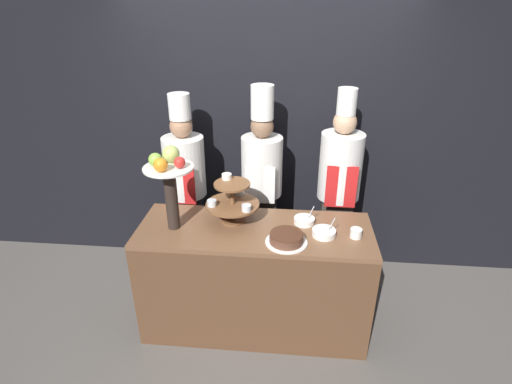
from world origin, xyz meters
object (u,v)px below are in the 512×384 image
(cup_white, at_px, (356,233))
(chef_left, at_px, (186,182))
(chef_center_left, at_px, (261,181))
(cake_round, at_px, (286,238))
(chef_center_right, at_px, (339,185))
(tiered_stand, at_px, (232,200))
(serving_bowl_near, at_px, (324,233))
(fruit_pedestal, at_px, (169,177))
(serving_bowl_far, at_px, (304,220))

(cup_white, xyz_separation_m, chef_left, (-1.40, 0.68, 0.02))
(chef_center_left, bearing_deg, cake_round, -73.29)
(chef_center_right, bearing_deg, chef_center_left, 179.99)
(tiered_stand, height_order, chef_left, chef_left)
(chef_center_left, relative_size, chef_center_right, 1.01)
(tiered_stand, xyz_separation_m, serving_bowl_near, (0.68, -0.15, -0.15))
(tiered_stand, bearing_deg, cake_round, -32.68)
(fruit_pedestal, distance_m, serving_bowl_far, 1.05)
(tiered_stand, relative_size, cake_round, 1.37)
(chef_center_right, bearing_deg, serving_bowl_far, -119.68)
(cake_round, height_order, chef_left, chef_left)
(chef_left, distance_m, chef_center_right, 1.34)
(fruit_pedestal, bearing_deg, cake_round, -9.46)
(chef_center_right, bearing_deg, cup_white, -84.71)
(cup_white, height_order, chef_center_right, chef_center_right)
(chef_left, bearing_deg, cake_round, -41.27)
(fruit_pedestal, height_order, chef_center_left, chef_center_left)
(tiered_stand, distance_m, chef_center_right, 1.00)
(serving_bowl_far, relative_size, chef_left, 0.09)
(fruit_pedestal, distance_m, chef_center_left, 0.94)
(tiered_stand, relative_size, serving_bowl_far, 2.57)
(tiered_stand, relative_size, fruit_pedestal, 0.66)
(fruit_pedestal, xyz_separation_m, serving_bowl_far, (0.96, 0.14, -0.38))
(fruit_pedestal, xyz_separation_m, cake_round, (0.84, -0.14, -0.37))
(chef_center_right, bearing_deg, tiered_stand, -147.38)
(serving_bowl_far, relative_size, chef_center_left, 0.09)
(cake_round, relative_size, chef_left, 0.17)
(serving_bowl_near, xyz_separation_m, chef_left, (-1.18, 0.68, 0.03))
(chef_left, distance_m, chef_center_left, 0.67)
(serving_bowl_far, distance_m, chef_left, 1.16)
(cake_round, relative_size, serving_bowl_near, 1.73)
(tiered_stand, distance_m, serving_bowl_far, 0.56)
(fruit_pedestal, relative_size, cup_white, 7.22)
(serving_bowl_near, height_order, chef_center_left, chef_center_left)
(chef_left, relative_size, chef_center_right, 0.96)
(tiered_stand, height_order, serving_bowl_near, tiered_stand)
(cup_white, bearing_deg, serving_bowl_near, 179.86)
(serving_bowl_near, bearing_deg, chef_left, 149.84)
(tiered_stand, bearing_deg, cup_white, -9.36)
(serving_bowl_far, bearing_deg, cup_white, -24.57)
(cake_round, relative_size, cup_white, 3.50)
(tiered_stand, xyz_separation_m, fruit_pedestal, (-0.42, -0.13, 0.23))
(chef_center_left, bearing_deg, tiered_stand, -107.84)
(cake_round, distance_m, serving_bowl_far, 0.31)
(tiered_stand, bearing_deg, chef_left, 132.99)
(cup_white, distance_m, chef_center_right, 0.69)
(fruit_pedestal, distance_m, chef_left, 0.75)
(tiered_stand, bearing_deg, chef_center_right, 32.62)
(cup_white, relative_size, serving_bowl_near, 0.49)
(cake_round, xyz_separation_m, cup_white, (0.49, 0.12, -0.00))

